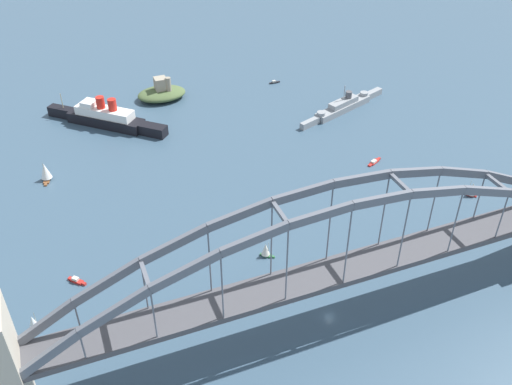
{
  "coord_description": "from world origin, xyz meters",
  "views": [
    {
      "loc": [
        -84.47,
        -133.85,
        173.43
      ],
      "look_at": [
        0.0,
        80.49,
        8.0
      ],
      "focal_mm": 39.67,
      "sensor_mm": 36.0,
      "label": 1
    }
  ],
  "objects": [
    {
      "name": "ground_plane",
      "position": [
        0.0,
        0.0,
        0.0
      ],
      "size": [
        1400.0,
        1400.0,
        0.0
      ],
      "primitive_type": "plane",
      "color": "#385166"
    },
    {
      "name": "harbor_arch_bridge",
      "position": [
        0.0,
        -0.0,
        26.47
      ],
      "size": [
        301.85,
        18.18,
        62.57
      ],
      "color": "#BCB29E",
      "rests_on": "ground"
    },
    {
      "name": "ocean_liner",
      "position": [
        -56.59,
        192.95,
        5.67
      ],
      "size": [
        66.68,
        61.93,
        19.24
      ],
      "color": "black",
      "rests_on": "ground"
    },
    {
      "name": "naval_cruiser",
      "position": [
        91.85,
        156.35,
        3.25
      ],
      "size": [
        74.15,
        30.84,
        17.84
      ],
      "color": "gray",
      "rests_on": "ground"
    },
    {
      "name": "fort_island_mid_harbor",
      "position": [
        -15.2,
        217.08,
        4.45
      ],
      "size": [
        32.79,
        23.3,
        16.19
      ],
      "color": "#4C6038",
      "rests_on": "ground"
    },
    {
      "name": "small_boat_0",
      "position": [
        -9.97,
        43.17,
        3.76
      ],
      "size": [
        6.45,
        5.89,
        8.16
      ],
      "color": "#2D6B3D",
      "rests_on": "ground"
    },
    {
      "name": "small_boat_1",
      "position": [
        -110.59,
        36.89,
        3.84
      ],
      "size": [
        6.87,
        5.21,
        8.3
      ],
      "color": "#234C8C",
      "rests_on": "ground"
    },
    {
      "name": "small_boat_2",
      "position": [
        107.45,
        47.25,
        4.12
      ],
      "size": [
        6.59,
        7.42,
        8.89
      ],
      "color": "#B2231E",
      "rests_on": "ground"
    },
    {
      "name": "small_boat_3",
      "position": [
        66.02,
        211.98,
        0.72
      ],
      "size": [
        8.18,
        2.15,
        2.07
      ],
      "color": "black",
      "rests_on": "ground"
    },
    {
      "name": "small_boat_4",
      "position": [
        -92.09,
        57.57,
        0.85
      ],
      "size": [
        7.29,
        7.58,
        2.38
      ],
      "color": "#B2231E",
      "rests_on": "ground"
    },
    {
      "name": "small_boat_5",
      "position": [
        -97.11,
        143.56,
        5.46
      ],
      "size": [
        6.98,
        10.57,
        11.93
      ],
      "color": "brown",
      "rests_on": "ground"
    },
    {
      "name": "small_boat_6",
      "position": [
        77.16,
        93.2,
        0.63
      ],
      "size": [
        10.95,
        6.63,
        1.79
      ],
      "color": "#B2231E",
      "rests_on": "ground"
    },
    {
      "name": "small_boat_7",
      "position": [
        92.07,
        74.59,
        0.85
      ],
      "size": [
        6.91,
        3.67,
        2.4
      ],
      "color": "#B2231E",
      "rests_on": "ground"
    }
  ]
}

